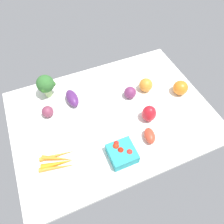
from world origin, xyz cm
name	(u,v)px	position (x,y,z in cm)	size (l,w,h in cm)	color
tablecloth	(112,115)	(0.00, 0.00, 1.00)	(104.00, 76.00, 2.00)	white
bell_pepper_red	(149,113)	(-16.17, 10.03, 6.64)	(7.26, 7.26, 9.29)	red
roma_tomato	(150,136)	(-10.87, 20.64, 4.59)	(8.58, 5.18, 5.18)	#D9402A
berry_basket	(122,153)	(5.23, 23.77, 4.88)	(11.96, 11.96, 6.44)	teal
heirloom_tomato_orange	(146,85)	(-24.56, -8.78, 5.86)	(7.73, 7.73, 7.73)	orange
carrot_bunch	(58,161)	(33.26, 15.37, 3.21)	(18.01, 11.34, 2.78)	orange
eggplant	(72,98)	(16.55, -16.47, 5.03)	(11.97, 6.07, 6.07)	#562768
bell_pepper_orange	(180,88)	(-41.25, 0.86, 6.04)	(8.32, 8.32, 8.07)	orange
red_onion_center	(48,112)	(30.95, -12.62, 5.05)	(6.10, 6.10, 6.10)	#7B354C
broccoli_head	(45,84)	(27.57, -26.71, 10.44)	(10.09, 10.10, 13.80)	#A7C984
red_onion_near_basket	(130,93)	(-14.10, -7.50, 5.36)	(6.73, 6.73, 6.73)	#712C5A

